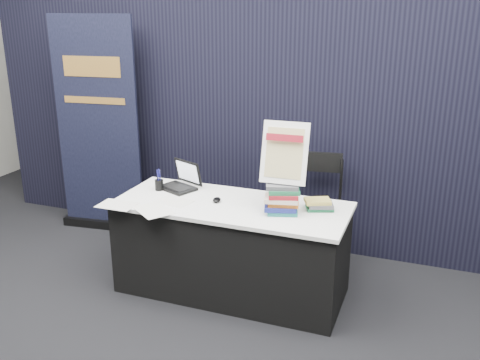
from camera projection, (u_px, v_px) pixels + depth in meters
name	position (u px, v px, depth m)	size (l,w,h in m)	color
floor	(204.00, 327.00, 3.84)	(8.00, 8.00, 0.00)	black
wall_back	(330.00, 41.00, 6.84)	(8.00, 0.02, 3.50)	#B4B3AA
drape_partition	(273.00, 119.00, 4.89)	(6.00, 0.08, 2.40)	black
display_table	(231.00, 248.00, 4.21)	(1.80, 0.75, 0.75)	black
laptop	(179.00, 182.00, 4.43)	(0.35, 0.34, 0.23)	black
mouse	(217.00, 200.00, 4.13)	(0.06, 0.10, 0.03)	black
brochure_left	(117.00, 205.00, 4.07)	(0.28, 0.20, 0.00)	silver
brochure_mid	(153.00, 210.00, 3.96)	(0.30, 0.22, 0.00)	silver
brochure_right	(174.00, 201.00, 4.14)	(0.27, 0.19, 0.00)	silver
pen_cup	(159.00, 185.00, 4.38)	(0.07, 0.07, 0.09)	black
book_stack_tall	(282.00, 198.00, 3.89)	(0.28, 0.25, 0.22)	#1A6560
book_stack_short	(319.00, 204.00, 3.97)	(0.23, 0.20, 0.08)	#1B663F
info_sign	(284.00, 154.00, 3.81)	(0.34, 0.17, 0.46)	black
pullup_banner	(99.00, 139.00, 5.25)	(0.91, 0.20, 2.12)	black
stacking_chair	(311.00, 207.00, 4.57)	(0.51, 0.51, 1.00)	black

